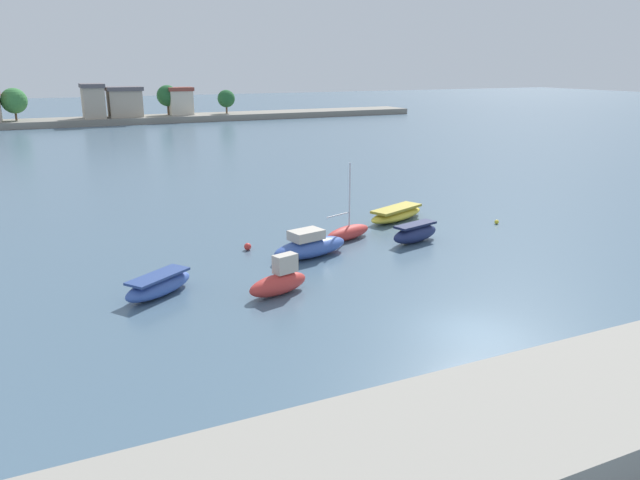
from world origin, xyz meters
name	(u,v)px	position (x,y,z in m)	size (l,w,h in m)	color
ground_plane	(468,331)	(0.00, 0.00, 0.00)	(400.00, 400.00, 0.00)	#476075
seawall_embankment	(625,399)	(0.00, -7.55, 0.82)	(92.19, 5.47, 1.63)	gray
moored_boat_0	(159,285)	(-10.98, 9.70, 0.50)	(4.17, 3.50, 1.05)	#3856A8
moored_boat_1	(279,281)	(-5.64, 7.36, 0.67)	(3.47, 1.90, 1.94)	#C63833
moored_boat_2	(310,246)	(-1.85, 12.15, 0.65)	(5.18, 2.75, 1.65)	#3856A8
moored_boat_3	(348,232)	(1.85, 14.42, 0.48)	(3.87, 2.29, 4.91)	#C63833
moored_boat_4	(415,233)	(5.38, 12.10, 0.58)	(3.92, 2.06, 1.20)	navy
moored_boat_5	(396,214)	(7.30, 17.36, 0.45)	(5.68, 3.62, 0.95)	yellow
mooring_buoy_0	(497,222)	(13.09, 13.44, 0.15)	(0.30, 0.30, 0.30)	yellow
mooring_buoy_1	(248,247)	(-4.69, 14.97, 0.22)	(0.43, 0.43, 0.43)	red
distant_shoreline	(94,113)	(-4.64, 101.27, 2.01)	(120.11, 8.57, 7.58)	gray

